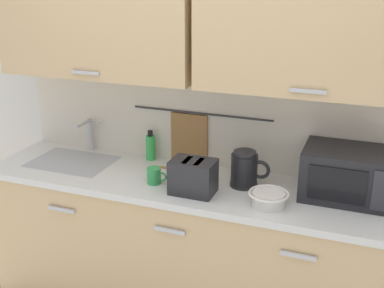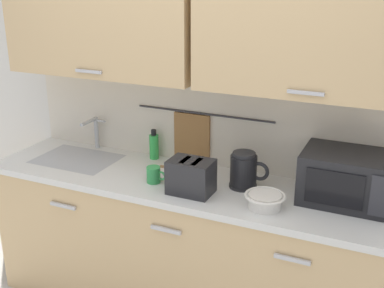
% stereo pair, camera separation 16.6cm
% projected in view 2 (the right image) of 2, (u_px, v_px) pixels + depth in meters
% --- Properties ---
extents(counter_unit, '(2.53, 0.64, 0.90)m').
position_uv_depth(counter_unit, '(189.00, 247.00, 3.01)').
color(counter_unit, tan).
rests_on(counter_unit, ground).
extents(back_wall_assembly, '(3.70, 0.41, 2.50)m').
position_uv_depth(back_wall_assembly, '(207.00, 68.00, 2.84)').
color(back_wall_assembly, silver).
rests_on(back_wall_assembly, ground).
extents(sink_faucet, '(0.09, 0.17, 0.22)m').
position_uv_depth(sink_faucet, '(94.00, 129.00, 3.32)').
color(sink_faucet, '#B2B5BA').
rests_on(sink_faucet, counter_unit).
extents(microwave, '(0.46, 0.35, 0.27)m').
position_uv_depth(microwave, '(347.00, 177.00, 2.57)').
color(microwave, black).
rests_on(microwave, counter_unit).
extents(electric_kettle, '(0.23, 0.16, 0.21)m').
position_uv_depth(electric_kettle, '(244.00, 170.00, 2.74)').
color(electric_kettle, black).
rests_on(electric_kettle, counter_unit).
extents(dish_soap_bottle, '(0.06, 0.06, 0.20)m').
position_uv_depth(dish_soap_bottle, '(154.00, 146.00, 3.17)').
color(dish_soap_bottle, green).
rests_on(dish_soap_bottle, counter_unit).
extents(mug_near_sink, '(0.12, 0.08, 0.09)m').
position_uv_depth(mug_near_sink, '(154.00, 175.00, 2.82)').
color(mug_near_sink, green).
rests_on(mug_near_sink, counter_unit).
extents(mixing_bowl, '(0.21, 0.21, 0.08)m').
position_uv_depth(mixing_bowl, '(265.00, 200.00, 2.52)').
color(mixing_bowl, silver).
rests_on(mixing_bowl, counter_unit).
extents(toaster, '(0.26, 0.17, 0.19)m').
position_uv_depth(toaster, '(191.00, 177.00, 2.67)').
color(toaster, '#232326').
rests_on(toaster, counter_unit).
extents(wooden_spoon, '(0.28, 0.08, 0.01)m').
position_uv_depth(wooden_spoon, '(187.00, 169.00, 3.01)').
color(wooden_spoon, '#9E7042').
rests_on(wooden_spoon, counter_unit).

